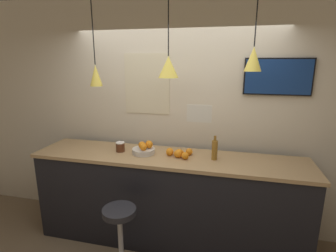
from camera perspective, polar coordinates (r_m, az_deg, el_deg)
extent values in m
cube|color=beige|center=(3.29, 1.80, 2.05)|extent=(8.00, 0.06, 2.90)
cube|color=black|center=(3.23, 0.00, -15.91)|extent=(3.07, 0.62, 1.05)
cube|color=tan|center=(2.99, 0.00, -6.88)|extent=(3.11, 0.66, 0.04)
cylinder|color=#B7B7BC|center=(2.92, -10.21, -23.88)|extent=(0.05, 0.05, 0.67)
cylinder|color=#232328|center=(2.72, -10.57, -17.83)|extent=(0.33, 0.33, 0.06)
cylinder|color=beige|center=(3.07, -5.34, -5.43)|extent=(0.26, 0.26, 0.06)
sphere|color=orange|center=(3.08, -4.18, -3.92)|extent=(0.08, 0.08, 0.08)
sphere|color=orange|center=(2.98, -5.39, -4.58)|extent=(0.08, 0.08, 0.08)
sphere|color=orange|center=(3.05, -5.69, -4.13)|extent=(0.08, 0.08, 0.08)
sphere|color=orange|center=(3.05, -4.10, -4.07)|extent=(0.08, 0.08, 0.08)
sphere|color=orange|center=(2.92, 2.13, -6.09)|extent=(0.09, 0.09, 0.09)
sphere|color=orange|center=(3.00, 0.38, -5.58)|extent=(0.08, 0.08, 0.08)
sphere|color=orange|center=(2.96, 2.53, -6.02)|extent=(0.07, 0.07, 0.07)
sphere|color=orange|center=(2.92, 2.29, -6.24)|extent=(0.07, 0.07, 0.07)
sphere|color=orange|center=(3.01, 4.63, -5.61)|extent=(0.08, 0.08, 0.08)
sphere|color=orange|center=(2.98, 2.80, -5.87)|extent=(0.07, 0.07, 0.07)
sphere|color=orange|center=(2.98, 0.39, -5.67)|extent=(0.09, 0.09, 0.09)
sphere|color=orange|center=(2.96, 2.47, -5.83)|extent=(0.09, 0.09, 0.09)
sphere|color=orange|center=(2.88, 3.75, -6.51)|extent=(0.08, 0.08, 0.08)
cylinder|color=olive|center=(2.89, 10.10, -5.20)|extent=(0.06, 0.06, 0.22)
cylinder|color=olive|center=(2.85, 10.22, -2.65)|extent=(0.03, 0.03, 0.05)
cylinder|color=#562D19|center=(3.16, -10.34, -4.59)|extent=(0.10, 0.10, 0.10)
cylinder|color=white|center=(3.14, -10.38, -3.60)|extent=(0.10, 0.10, 0.01)
cylinder|color=black|center=(3.13, -16.04, 19.24)|extent=(0.01, 0.01, 0.71)
cone|color=#EAD14C|center=(3.12, -15.44, 10.57)|extent=(0.14, 0.14, 0.24)
sphere|color=#F9EFCC|center=(3.13, -15.32, 8.75)|extent=(0.04, 0.04, 0.04)
cylinder|color=black|center=(2.83, 0.09, 21.26)|extent=(0.01, 0.01, 0.62)
cone|color=#EAD14C|center=(2.81, 0.09, 12.72)|extent=(0.21, 0.21, 0.22)
sphere|color=#F9EFCC|center=(2.81, 0.09, 10.87)|extent=(0.04, 0.04, 0.04)
cylinder|color=black|center=(2.77, 18.72, 21.61)|extent=(0.01, 0.01, 0.53)
cone|color=#EAD14C|center=(2.74, 18.07, 13.68)|extent=(0.17, 0.17, 0.23)
sphere|color=#F9EFCC|center=(2.74, 17.92, 11.67)|extent=(0.04, 0.04, 0.04)
cube|color=black|center=(3.15, 22.79, 9.85)|extent=(0.72, 0.04, 0.40)
cube|color=navy|center=(3.13, 22.84, 9.83)|extent=(0.69, 0.01, 0.37)
cube|color=silver|center=(2.53, 6.80, 2.70)|extent=(0.24, 0.01, 0.17)
cube|color=beige|center=(3.29, -4.63, 9.09)|extent=(0.57, 0.01, 0.74)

